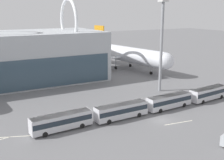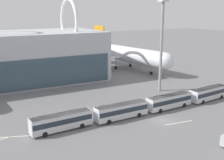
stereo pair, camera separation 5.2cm
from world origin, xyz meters
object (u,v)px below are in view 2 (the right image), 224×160
Objects in this scene: shuttle_bus_0 at (61,121)px; shuttle_bus_2 at (169,101)px; shuttle_bus_3 at (209,93)px; shuttle_bus_1 at (121,110)px; floodlight_mast at (162,42)px; airliner_at_gate_far at (125,54)px.

shuttle_bus_0 is 1.00× the size of shuttle_bus_2.
shuttle_bus_2 is 12.80m from shuttle_bus_3.
shuttle_bus_1 is 0.48× the size of floodlight_mast.
floodlight_mast is at bearing 17.53° from shuttle_bus_0.
shuttle_bus_2 is (-14.88, -43.66, -3.78)m from airliner_at_gate_far.
shuttle_bus_1 and shuttle_bus_2 have the same top height.
shuttle_bus_0 is at bearing 176.23° from shuttle_bus_2.
shuttle_bus_3 is at bearing -2.74° from shuttle_bus_2.
shuttle_bus_3 is (25.60, 0.22, 0.00)m from shuttle_bus_1.
shuttle_bus_2 is 18.67m from floodlight_mast.
shuttle_bus_3 is (-2.08, -43.58, -3.78)m from airliner_at_gate_far.
shuttle_bus_3 is (38.39, -0.21, 0.00)m from shuttle_bus_0.
airliner_at_gate_far is 46.28m from shuttle_bus_2.
shuttle_bus_0 is 0.48× the size of floodlight_mast.
shuttle_bus_1 is 0.99× the size of shuttle_bus_3.
airliner_at_gate_far is 59.44m from shuttle_bus_0.
airliner_at_gate_far is at bearing 43.93° from shuttle_bus_0.
airliner_at_gate_far is 32.99m from floodlight_mast.
shuttle_bus_3 is at bearing -12.97° from airliner_at_gate_far.
shuttle_bus_3 is at bearing -3.36° from shuttle_bus_0.
shuttle_bus_3 is 18.08m from floodlight_mast.
shuttle_bus_3 is at bearing -1.15° from shuttle_bus_1.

